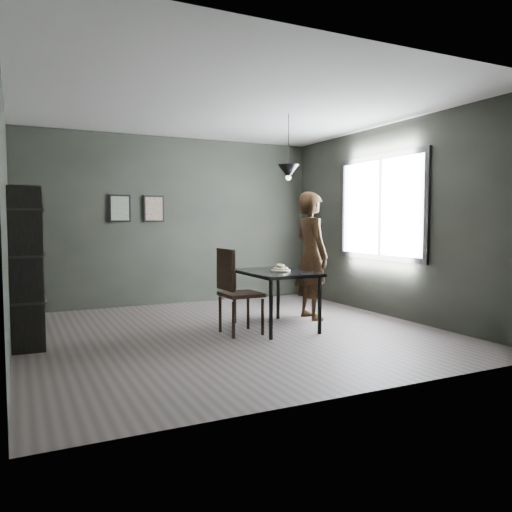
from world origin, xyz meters
name	(u,v)px	position (x,y,z in m)	size (l,w,h in m)	color
ground	(233,332)	(0.00, 0.00, 0.00)	(5.00, 5.00, 0.00)	#3C3533
back_wall	(174,221)	(0.00, 2.50, 1.40)	(5.00, 0.10, 2.80)	black
ceiling	(232,106)	(0.00, 0.00, 2.80)	(5.00, 5.00, 0.02)	silver
window_assembly	(380,207)	(2.47, 0.20, 1.60)	(0.04, 1.96, 1.56)	white
cafe_table	(275,277)	(0.60, 0.00, 0.67)	(0.80, 1.20, 0.75)	black
white_plate	(281,271)	(0.63, -0.09, 0.76)	(0.23, 0.23, 0.01)	white
donut_pile	(281,268)	(0.63, -0.09, 0.79)	(0.19, 0.20, 0.09)	beige
woman	(311,256)	(1.38, 0.36, 0.91)	(0.66, 0.43, 1.81)	black
wood_chair	(234,286)	(-0.02, -0.10, 0.60)	(0.48, 0.48, 1.06)	black
shelf_unit	(27,268)	(-2.32, 0.30, 0.88)	(0.33, 0.59, 1.77)	black
pendant_lamp	(288,171)	(0.85, 0.10, 2.05)	(0.28, 0.28, 0.86)	black
framed_print_left	(120,208)	(-0.90, 2.47, 1.60)	(0.34, 0.04, 0.44)	black
framed_print_right	(154,209)	(-0.35, 2.47, 1.60)	(0.34, 0.04, 0.44)	black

